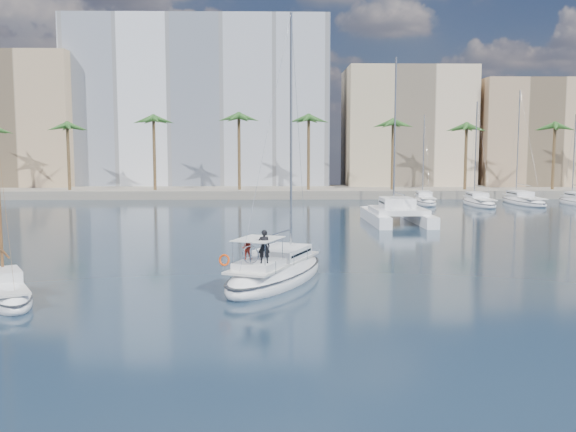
{
  "coord_description": "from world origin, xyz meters",
  "views": [
    {
      "loc": [
        0.5,
        -36.06,
        7.75
      ],
      "look_at": [
        1.23,
        1.5,
        3.55
      ],
      "focal_mm": 40.0,
      "sensor_mm": 36.0,
      "label": 1
    }
  ],
  "objects": [
    {
      "name": "palm_left",
      "position": [
        -34.0,
        57.0,
        10.28
      ],
      "size": [
        3.6,
        3.6,
        12.3
      ],
      "color": "brown",
      "rests_on": "ground"
    },
    {
      "name": "seagull",
      "position": [
        1.38,
        6.88,
        1.02
      ],
      "size": [
        1.15,
        0.49,
        0.21
      ],
      "color": "silver",
      "rests_on": "ground"
    },
    {
      "name": "building_tan_left",
      "position": [
        -42.0,
        69.0,
        11.0
      ],
      "size": [
        22.0,
        14.0,
        22.0
      ],
      "primitive_type": "cube",
      "color": "tan",
      "rests_on": "ground"
    },
    {
      "name": "building_beige",
      "position": [
        22.0,
        70.0,
        10.0
      ],
      "size": [
        20.0,
        14.0,
        20.0
      ],
      "primitive_type": "cube",
      "color": "beige",
      "rests_on": "ground"
    },
    {
      "name": "building_tan_right",
      "position": [
        42.0,
        68.0,
        9.0
      ],
      "size": [
        18.0,
        12.0,
        18.0
      ],
      "primitive_type": "cube",
      "color": "tan",
      "rests_on": "ground"
    },
    {
      "name": "catamaran",
      "position": [
        12.55,
        26.84,
        1.12
      ],
      "size": [
        5.86,
        11.29,
        16.36
      ],
      "rotation": [
        0.0,
        0.0,
        0.03
      ],
      "color": "white",
      "rests_on": "ground"
    },
    {
      "name": "moored_yacht_c",
      "position": [
        33.0,
        47.0,
        0.0
      ],
      "size": [
        3.98,
        12.33,
        15.54
      ],
      "primitive_type": null,
      "rotation": [
        0.0,
        0.0,
        0.03
      ],
      "color": "white",
      "rests_on": "ground"
    },
    {
      "name": "main_sloop",
      "position": [
        0.51,
        -0.36,
        0.51
      ],
      "size": [
        7.46,
        11.29,
        16.06
      ],
      "rotation": [
        0.0,
        0.0,
        -0.41
      ],
      "color": "white",
      "rests_on": "ground"
    },
    {
      "name": "moored_yacht_a",
      "position": [
        20.0,
        47.0,
        0.0
      ],
      "size": [
        3.37,
        9.52,
        11.9
      ],
      "primitive_type": null,
      "rotation": [
        0.0,
        0.0,
        -0.07
      ],
      "color": "white",
      "rests_on": "ground"
    },
    {
      "name": "quay",
      "position": [
        0.0,
        61.0,
        0.6
      ],
      "size": [
        120.0,
        14.0,
        1.2
      ],
      "primitive_type": "cube",
      "color": "gray",
      "rests_on": "ground"
    },
    {
      "name": "building_modern",
      "position": [
        -12.0,
        73.0,
        14.0
      ],
      "size": [
        42.0,
        16.0,
        28.0
      ],
      "primitive_type": "cube",
      "color": "white",
      "rests_on": "ground"
    },
    {
      "name": "palm_right",
      "position": [
        34.0,
        57.0,
        10.28
      ],
      "size": [
        3.6,
        3.6,
        12.3
      ],
      "color": "brown",
      "rests_on": "ground"
    },
    {
      "name": "ground",
      "position": [
        0.0,
        0.0,
        0.0
      ],
      "size": [
        160.0,
        160.0,
        0.0
      ],
      "primitive_type": "plane",
      "color": "black",
      "rests_on": "ground"
    },
    {
      "name": "small_sloop",
      "position": [
        -12.85,
        -4.63,
        0.39
      ],
      "size": [
        5.23,
        7.03,
        9.86
      ],
      "rotation": [
        0.0,
        0.0,
        0.51
      ],
      "color": "white",
      "rests_on": "ground"
    },
    {
      "name": "palm_centre",
      "position": [
        0.0,
        57.0,
        10.28
      ],
      "size": [
        3.6,
        3.6,
        12.3
      ],
      "color": "brown",
      "rests_on": "ground"
    },
    {
      "name": "moored_yacht_b",
      "position": [
        26.5,
        45.0,
        0.0
      ],
      "size": [
        3.32,
        10.83,
        13.72
      ],
      "primitive_type": null,
      "rotation": [
        0.0,
        0.0,
        -0.02
      ],
      "color": "white",
      "rests_on": "ground"
    }
  ]
}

